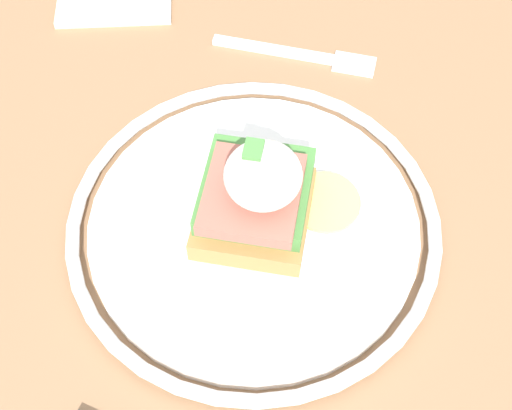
# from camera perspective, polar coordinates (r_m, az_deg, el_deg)

# --- Properties ---
(dining_table) EXTENTS (0.93, 0.66, 0.76)m
(dining_table) POSITION_cam_1_polar(r_m,az_deg,el_deg) (0.65, -0.03, -7.82)
(dining_table) COLOR #846042
(dining_table) RESTS_ON ground_plane
(plate) EXTENTS (0.27, 0.27, 0.02)m
(plate) POSITION_cam_1_polar(r_m,az_deg,el_deg) (0.52, 0.00, -1.63)
(plate) COLOR white
(plate) RESTS_ON dining_table
(sandwich) EXTENTS (0.09, 0.11, 0.09)m
(sandwich) POSITION_cam_1_polar(r_m,az_deg,el_deg) (0.49, 0.32, 0.70)
(sandwich) COLOR #9E703D
(sandwich) RESTS_ON plate
(fork) EXTENTS (0.02, 0.14, 0.00)m
(fork) POSITION_cam_1_polar(r_m,az_deg,el_deg) (0.64, 3.76, 11.88)
(fork) COLOR silver
(fork) RESTS_ON dining_table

